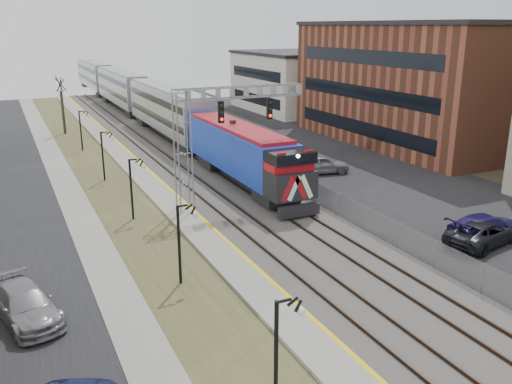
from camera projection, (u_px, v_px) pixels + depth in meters
street_west at (3, 204)px, 37.77m from camera, size 7.00×120.00×0.04m
sidewalk at (71, 195)px, 39.60m from camera, size 2.00×120.00×0.08m
grass_median at (112, 191)px, 40.82m from camera, size 4.00×120.00×0.06m
platform at (151, 185)px, 42.01m from camera, size 2.00×120.00×0.24m
ballast_bed at (212, 178)px, 44.05m from camera, size 8.00×120.00×0.20m
parking_lot at (336, 163)px, 48.96m from camera, size 16.00×120.00×0.04m
platform_edge at (162, 182)px, 42.33m from camera, size 0.24×120.00×0.01m
track_near at (188, 178)px, 43.19m from camera, size 1.58×120.00×0.15m
track_far at (229, 173)px, 44.61m from camera, size 1.58×120.00×0.15m
train at (135, 96)px, 72.11m from camera, size 3.00×85.85×5.33m
signal_gantry at (208, 127)px, 35.25m from camera, size 9.00×1.07×8.15m
lampposts at (177, 244)px, 25.78m from camera, size 0.14×62.14×4.00m
fence at (258, 164)px, 45.55m from camera, size 0.04×120.00×1.60m
buildings_east at (491, 90)px, 49.49m from camera, size 16.00×76.00×15.00m
car_lot_c at (483, 233)px, 30.59m from camera, size 5.43×3.37×1.40m
car_lot_d at (486, 227)px, 31.39m from camera, size 5.10×2.15×1.47m
car_lot_e at (321, 165)px, 45.37m from camera, size 4.92×2.78×1.58m
car_lot_f at (286, 159)px, 48.03m from camera, size 4.08×2.80×1.27m
car_street_b at (25, 305)px, 22.71m from camera, size 3.18×5.26×1.43m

